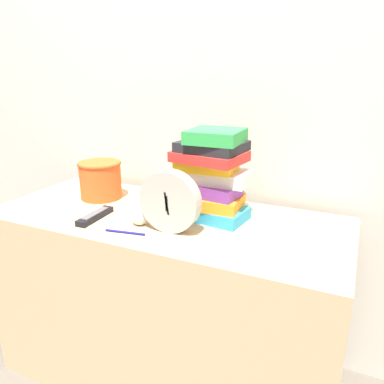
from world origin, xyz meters
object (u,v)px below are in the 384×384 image
at_px(tv_remote, 95,216).
at_px(desk_clock, 170,202).
at_px(basket, 100,179).
at_px(crumpled_paper_ball, 140,216).
at_px(book_stack, 212,174).
at_px(pen, 125,232).

bearing_deg(tv_remote, desk_clock, 3.32).
relative_size(desk_clock, basket, 1.17).
bearing_deg(basket, crumpled_paper_ball, -30.66).
height_order(book_stack, tv_remote, book_stack).
xyz_separation_m(book_stack, basket, (-0.49, 0.01, -0.08)).
distance_m(basket, crumpled_paper_ball, 0.35).
distance_m(book_stack, tv_remote, 0.44).
bearing_deg(book_stack, desk_clock, -115.11).
relative_size(book_stack, crumpled_paper_ball, 5.07).
bearing_deg(crumpled_paper_ball, pen, -93.44).
height_order(book_stack, pen, book_stack).
distance_m(desk_clock, pen, 0.18).
distance_m(book_stack, crumpled_paper_ball, 0.29).
xyz_separation_m(book_stack, crumpled_paper_ball, (-0.20, -0.16, -0.13)).
distance_m(tv_remote, crumpled_paper_ball, 0.18).
distance_m(crumpled_paper_ball, pen, 0.09).
bearing_deg(crumpled_paper_ball, basket, 149.34).
height_order(desk_clock, basket, desk_clock).
distance_m(basket, tv_remote, 0.25).
bearing_deg(basket, pen, -41.69).
relative_size(book_stack, pen, 2.30).
xyz_separation_m(basket, tv_remote, (0.12, -0.20, -0.07)).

